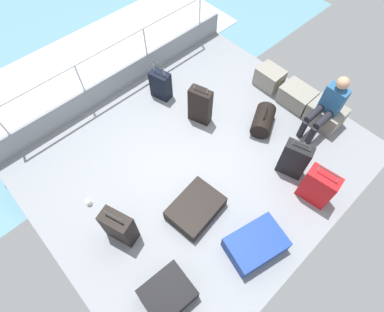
{
  "coord_description": "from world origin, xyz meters",
  "views": [
    {
      "loc": [
        1.89,
        -1.92,
        4.36
      ],
      "look_at": [
        0.01,
        -0.16,
        0.25
      ],
      "focal_mm": 28.68,
      "sensor_mm": 36.0,
      "label": 1
    }
  ],
  "objects_px": {
    "cargo_crate_2": "(326,115)",
    "suitcase_6": "(119,227)",
    "passenger_seated": "(328,106)",
    "suitcase_0": "(318,187)",
    "suitcase_5": "(294,159)",
    "suitcase_3": "(168,294)",
    "suitcase_1": "(161,85)",
    "suitcase_4": "(196,208)",
    "cargo_crate_0": "(270,78)",
    "duffel_bag": "(263,120)",
    "cargo_crate_1": "(297,96)",
    "suitcase_7": "(256,244)",
    "suitcase_2": "(200,106)",
    "paper_cup": "(89,202)"
  },
  "relations": [
    {
      "from": "suitcase_3",
      "to": "suitcase_0",
      "type": "bearing_deg",
      "value": 80.37
    },
    {
      "from": "suitcase_6",
      "to": "suitcase_7",
      "type": "bearing_deg",
      "value": 41.32
    },
    {
      "from": "suitcase_1",
      "to": "suitcase_4",
      "type": "xyz_separation_m",
      "value": [
        2.15,
        -1.14,
        -0.17
      ]
    },
    {
      "from": "suitcase_5",
      "to": "suitcase_6",
      "type": "height_order",
      "value": "suitcase_5"
    },
    {
      "from": "passenger_seated",
      "to": "suitcase_1",
      "type": "bearing_deg",
      "value": -148.21
    },
    {
      "from": "cargo_crate_2",
      "to": "suitcase_3",
      "type": "xyz_separation_m",
      "value": [
        0.3,
        -3.91,
        -0.05
      ]
    },
    {
      "from": "suitcase_5",
      "to": "paper_cup",
      "type": "relative_size",
      "value": 7.82
    },
    {
      "from": "suitcase_4",
      "to": "paper_cup",
      "type": "bearing_deg",
      "value": -137.1
    },
    {
      "from": "cargo_crate_1",
      "to": "passenger_seated",
      "type": "bearing_deg",
      "value": -16.6
    },
    {
      "from": "cargo_crate_1",
      "to": "suitcase_5",
      "type": "bearing_deg",
      "value": -56.66
    },
    {
      "from": "suitcase_0",
      "to": "paper_cup",
      "type": "distance_m",
      "value": 3.43
    },
    {
      "from": "suitcase_4",
      "to": "cargo_crate_2",
      "type": "bearing_deg",
      "value": 83.79
    },
    {
      "from": "suitcase_0",
      "to": "suitcase_4",
      "type": "height_order",
      "value": "suitcase_0"
    },
    {
      "from": "cargo_crate_2",
      "to": "suitcase_5",
      "type": "bearing_deg",
      "value": -80.37
    },
    {
      "from": "cargo_crate_1",
      "to": "suitcase_7",
      "type": "relative_size",
      "value": 0.7
    },
    {
      "from": "passenger_seated",
      "to": "suitcase_6",
      "type": "relative_size",
      "value": 1.5
    },
    {
      "from": "suitcase_1",
      "to": "duffel_bag",
      "type": "bearing_deg",
      "value": 24.77
    },
    {
      "from": "suitcase_0",
      "to": "suitcase_4",
      "type": "relative_size",
      "value": 0.93
    },
    {
      "from": "suitcase_2",
      "to": "duffel_bag",
      "type": "height_order",
      "value": "suitcase_2"
    },
    {
      "from": "cargo_crate_2",
      "to": "suitcase_2",
      "type": "bearing_deg",
      "value": -134.48
    },
    {
      "from": "suitcase_0",
      "to": "duffel_bag",
      "type": "height_order",
      "value": "suitcase_0"
    },
    {
      "from": "cargo_crate_2",
      "to": "suitcase_1",
      "type": "xyz_separation_m",
      "value": [
        -2.46,
        -1.71,
        0.09
      ]
    },
    {
      "from": "suitcase_3",
      "to": "cargo_crate_2",
      "type": "bearing_deg",
      "value": 94.42
    },
    {
      "from": "cargo_crate_2",
      "to": "suitcase_3",
      "type": "distance_m",
      "value": 3.92
    },
    {
      "from": "passenger_seated",
      "to": "suitcase_7",
      "type": "distance_m",
      "value": 2.55
    },
    {
      "from": "passenger_seated",
      "to": "suitcase_1",
      "type": "height_order",
      "value": "passenger_seated"
    },
    {
      "from": "suitcase_3",
      "to": "suitcase_5",
      "type": "distance_m",
      "value": 2.66
    },
    {
      "from": "cargo_crate_2",
      "to": "suitcase_6",
      "type": "relative_size",
      "value": 0.86
    },
    {
      "from": "suitcase_5",
      "to": "paper_cup",
      "type": "distance_m",
      "value": 3.21
    },
    {
      "from": "suitcase_7",
      "to": "duffel_bag",
      "type": "distance_m",
      "value": 2.18
    },
    {
      "from": "suitcase_0",
      "to": "paper_cup",
      "type": "height_order",
      "value": "suitcase_0"
    },
    {
      "from": "duffel_bag",
      "to": "suitcase_6",
      "type": "bearing_deg",
      "value": -91.69
    },
    {
      "from": "suitcase_6",
      "to": "duffel_bag",
      "type": "relative_size",
      "value": 1.08
    },
    {
      "from": "suitcase_3",
      "to": "suitcase_4",
      "type": "bearing_deg",
      "value": 119.88
    },
    {
      "from": "passenger_seated",
      "to": "duffel_bag",
      "type": "xyz_separation_m",
      "value": [
        -0.67,
        -0.7,
        -0.4
      ]
    },
    {
      "from": "cargo_crate_1",
      "to": "cargo_crate_2",
      "type": "height_order",
      "value": "cargo_crate_2"
    },
    {
      "from": "suitcase_4",
      "to": "paper_cup",
      "type": "xyz_separation_m",
      "value": [
        -1.19,
        -1.11,
        -0.06
      ]
    },
    {
      "from": "cargo_crate_2",
      "to": "passenger_seated",
      "type": "height_order",
      "value": "passenger_seated"
    },
    {
      "from": "suitcase_7",
      "to": "suitcase_3",
      "type": "bearing_deg",
      "value": -105.07
    },
    {
      "from": "cargo_crate_1",
      "to": "suitcase_1",
      "type": "height_order",
      "value": "suitcase_1"
    },
    {
      "from": "suitcase_1",
      "to": "suitcase_4",
      "type": "height_order",
      "value": "suitcase_1"
    },
    {
      "from": "suitcase_2",
      "to": "suitcase_1",
      "type": "bearing_deg",
      "value": -171.87
    },
    {
      "from": "suitcase_0",
      "to": "paper_cup",
      "type": "relative_size",
      "value": 7.84
    },
    {
      "from": "suitcase_0",
      "to": "suitcase_5",
      "type": "height_order",
      "value": "suitcase_0"
    },
    {
      "from": "cargo_crate_0",
      "to": "duffel_bag",
      "type": "relative_size",
      "value": 0.78
    },
    {
      "from": "cargo_crate_1",
      "to": "duffel_bag",
      "type": "xyz_separation_m",
      "value": [
        -0.06,
        -0.88,
        0.0
      ]
    },
    {
      "from": "suitcase_2",
      "to": "suitcase_3",
      "type": "distance_m",
      "value": 2.99
    },
    {
      "from": "cargo_crate_0",
      "to": "passenger_seated",
      "type": "xyz_separation_m",
      "value": [
        1.26,
        -0.17,
        0.38
      ]
    },
    {
      "from": "suitcase_3",
      "to": "suitcase_7",
      "type": "bearing_deg",
      "value": 74.93
    },
    {
      "from": "suitcase_2",
      "to": "paper_cup",
      "type": "bearing_deg",
      "value": -88.93
    }
  ]
}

